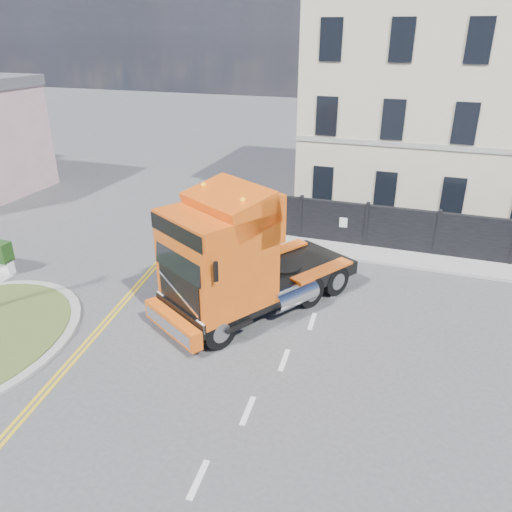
% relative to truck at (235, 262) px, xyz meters
% --- Properties ---
extents(ground, '(120.00, 120.00, 0.00)m').
position_rel_truck_xyz_m(ground, '(-0.62, -1.59, -2.00)').
color(ground, '#424244').
rests_on(ground, ground).
extents(hoarding_fence, '(18.80, 0.25, 2.00)m').
position_rel_truck_xyz_m(hoarding_fence, '(5.93, 7.41, -1.00)').
color(hoarding_fence, black).
rests_on(hoarding_fence, ground).
extents(georgian_building, '(12.30, 10.30, 12.80)m').
position_rel_truck_xyz_m(georgian_building, '(5.38, 14.91, 3.77)').
color(georgian_building, beige).
rests_on(georgian_building, ground).
extents(pavement_far, '(20.00, 1.60, 0.12)m').
position_rel_truck_xyz_m(pavement_far, '(5.38, 6.51, -1.94)').
color(pavement_far, gray).
rests_on(pavement_far, ground).
extents(truck, '(6.20, 7.81, 4.47)m').
position_rel_truck_xyz_m(truck, '(0.00, 0.00, 0.00)').
color(truck, black).
rests_on(truck, ground).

